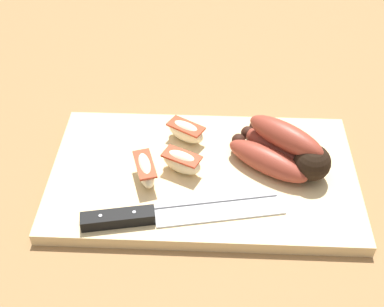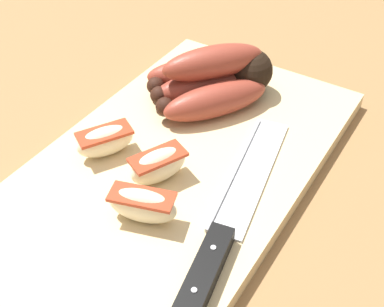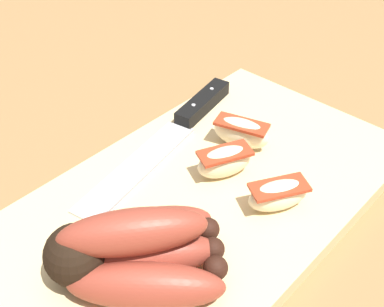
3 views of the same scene
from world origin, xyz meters
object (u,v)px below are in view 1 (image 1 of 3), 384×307
(banana_bunch, at_px, (285,149))
(chefs_knife, at_px, (154,215))
(apple_wedge_far, at_px, (186,131))
(apple_wedge_near, at_px, (145,170))
(apple_wedge_middle, at_px, (182,162))

(banana_bunch, bearing_deg, chefs_knife, -147.57)
(chefs_knife, bearing_deg, apple_wedge_far, 77.75)
(banana_bunch, xyz_separation_m, apple_wedge_near, (-0.20, -0.04, -0.01))
(apple_wedge_middle, height_order, apple_wedge_far, apple_wedge_middle)
(apple_wedge_near, bearing_deg, apple_wedge_far, 58.58)
(apple_wedge_near, bearing_deg, apple_wedge_middle, 19.85)
(banana_bunch, height_order, apple_wedge_middle, banana_bunch)
(apple_wedge_far, bearing_deg, banana_bunch, -17.02)
(banana_bunch, xyz_separation_m, apple_wedge_middle, (-0.15, -0.02, -0.01))
(chefs_knife, distance_m, apple_wedge_middle, 0.10)
(chefs_knife, bearing_deg, apple_wedge_near, 104.50)
(banana_bunch, bearing_deg, apple_wedge_near, -167.94)
(banana_bunch, distance_m, apple_wedge_middle, 0.15)
(banana_bunch, distance_m, apple_wedge_near, 0.21)
(banana_bunch, height_order, apple_wedge_near, banana_bunch)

